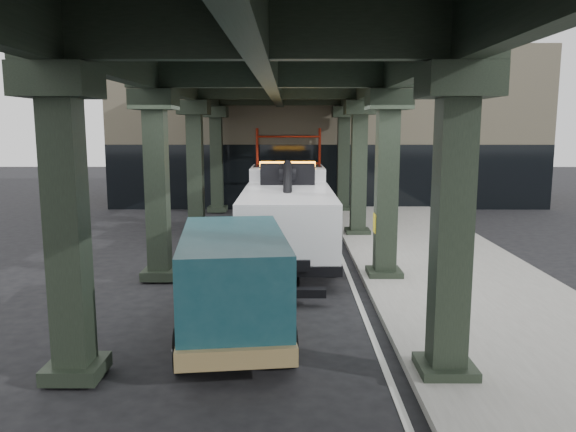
{
  "coord_description": "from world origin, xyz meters",
  "views": [
    {
      "loc": [
        0.08,
        -12.6,
        4.07
      ],
      "look_at": [
        0.03,
        2.26,
        1.7
      ],
      "focal_mm": 35.0,
      "sensor_mm": 36.0,
      "label": 1
    }
  ],
  "objects": [
    {
      "name": "towed_van",
      "position": [
        -1.04,
        -1.97,
        1.12
      ],
      "size": [
        2.58,
        5.35,
        2.09
      ],
      "rotation": [
        0.0,
        0.0,
        0.12
      ],
      "color": "#133B43",
      "rests_on": "ground"
    },
    {
      "name": "sidewalk",
      "position": [
        4.5,
        2.0,
        0.07
      ],
      "size": [
        5.0,
        40.0,
        0.15
      ],
      "primitive_type": "cube",
      "color": "gray",
      "rests_on": "ground"
    },
    {
      "name": "scaffolding",
      "position": [
        0.0,
        14.64,
        2.11
      ],
      "size": [
        3.08,
        0.88,
        4.0
      ],
      "color": "#AF210E",
      "rests_on": "ground"
    },
    {
      "name": "ground",
      "position": [
        0.0,
        0.0,
        0.0
      ],
      "size": [
        90.0,
        90.0,
        0.0
      ],
      "primitive_type": "plane",
      "color": "black",
      "rests_on": "ground"
    },
    {
      "name": "viaduct",
      "position": [
        -0.4,
        2.0,
        5.46
      ],
      "size": [
        7.4,
        32.0,
        6.4
      ],
      "color": "black",
      "rests_on": "ground"
    },
    {
      "name": "building",
      "position": [
        2.0,
        20.0,
        4.0
      ],
      "size": [
        22.0,
        10.0,
        8.0
      ],
      "primitive_type": "cube",
      "color": "#C6B793",
      "rests_on": "ground"
    },
    {
      "name": "lane_stripe",
      "position": [
        1.7,
        2.0,
        0.01
      ],
      "size": [
        0.12,
        38.0,
        0.01
      ],
      "primitive_type": "cube",
      "color": "silver",
      "rests_on": "ground"
    },
    {
      "name": "tow_truck",
      "position": [
        0.0,
        5.12,
        1.47
      ],
      "size": [
        2.85,
        9.23,
        3.01
      ],
      "rotation": [
        0.0,
        0.0,
        0.01
      ],
      "color": "black",
      "rests_on": "ground"
    }
  ]
}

